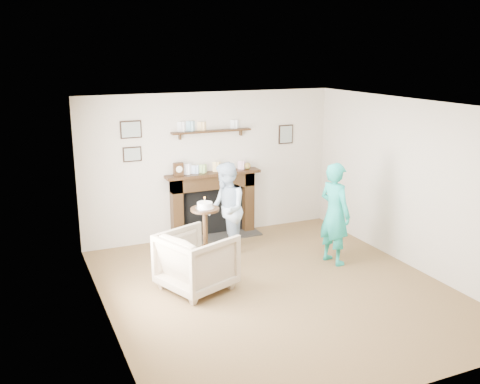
% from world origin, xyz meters
% --- Properties ---
extents(ground, '(5.00, 5.00, 0.00)m').
position_xyz_m(ground, '(0.00, 0.00, 0.00)').
color(ground, brown).
rests_on(ground, ground).
extents(room_shell, '(4.54, 5.02, 2.52)m').
position_xyz_m(room_shell, '(-0.00, 0.69, 1.62)').
color(room_shell, beige).
rests_on(room_shell, ground).
extents(armchair, '(1.14, 1.12, 0.81)m').
position_xyz_m(armchair, '(-0.98, 0.47, 0.00)').
color(armchair, '#BEB08D').
rests_on(armchair, ground).
extents(man, '(0.72, 0.84, 1.49)m').
position_xyz_m(man, '(-0.13, 1.50, 0.00)').
color(man, '#A4B2CD').
rests_on(man, ground).
extents(woman, '(0.48, 0.64, 1.57)m').
position_xyz_m(woman, '(1.25, 0.52, 0.00)').
color(woman, '#21B6BE').
rests_on(woman, ground).
extents(pedestal_table, '(0.39, 0.39, 1.25)m').
position_xyz_m(pedestal_table, '(-0.80, 0.61, 0.77)').
color(pedestal_table, black).
rests_on(pedestal_table, ground).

